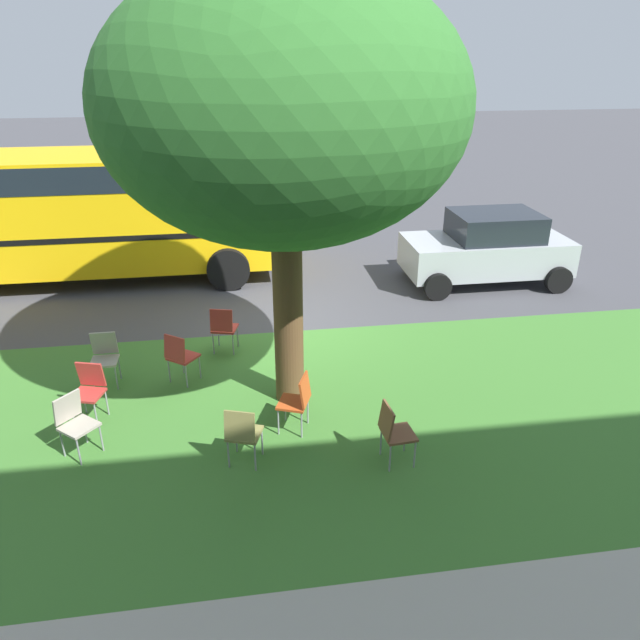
# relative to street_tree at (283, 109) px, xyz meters

# --- Properties ---
(ground) EXTENTS (80.00, 80.00, 0.00)m
(ground) POSITION_rel_street_tree_xyz_m (-0.06, -2.54, -4.31)
(ground) COLOR #424247
(grass_verge) EXTENTS (48.00, 6.00, 0.01)m
(grass_verge) POSITION_rel_street_tree_xyz_m (-0.06, 0.66, -4.31)
(grass_verge) COLOR #3D752D
(grass_verge) RESTS_ON ground
(street_tree) EXTENTS (4.79, 4.79, 6.10)m
(street_tree) POSITION_rel_street_tree_xyz_m (0.00, 0.00, 0.00)
(street_tree) COLOR brown
(street_tree) RESTS_ON ground
(chair_0) EXTENTS (0.51, 0.51, 0.88)m
(chair_0) POSITION_rel_street_tree_xyz_m (1.01, -1.67, -3.79)
(chair_0) COLOR #B7332D
(chair_0) RESTS_ON ground
(chair_1) EXTENTS (0.46, 0.45, 0.88)m
(chair_1) POSITION_rel_street_tree_xyz_m (-1.17, 1.81, -3.79)
(chair_1) COLOR brown
(chair_1) RESTS_ON ground
(chair_2) EXTENTS (0.53, 0.53, 0.88)m
(chair_2) POSITION_rel_street_tree_xyz_m (0.77, 1.57, -3.79)
(chair_2) COLOR olive
(chair_2) RESTS_ON ground
(chair_3) EXTENTS (0.52, 0.52, 0.88)m
(chair_3) POSITION_rel_street_tree_xyz_m (2.95, 0.14, -3.79)
(chair_3) COLOR #B7332D
(chair_3) RESTS_ON ground
(chair_4) EXTENTS (0.59, 0.59, 0.88)m
(chair_4) POSITION_rel_street_tree_xyz_m (2.97, 0.97, -3.79)
(chair_4) COLOR #ADA393
(chair_4) RESTS_ON ground
(chair_5) EXTENTS (0.42, 0.42, 0.88)m
(chair_5) POSITION_rel_street_tree_xyz_m (2.91, -0.87, -3.79)
(chair_5) COLOR #ADA393
(chair_5) RESTS_ON ground
(chair_6) EXTENTS (0.54, 0.54, 0.88)m
(chair_6) POSITION_rel_street_tree_xyz_m (-0.03, 0.89, -3.79)
(chair_6) COLOR #C64C1E
(chair_6) RESTS_ON ground
(chair_7) EXTENTS (0.58, 0.58, 0.88)m
(chair_7) POSITION_rel_street_tree_xyz_m (1.71, -0.70, -3.79)
(chair_7) COLOR #B7332D
(chair_7) RESTS_ON ground
(parked_car) EXTENTS (3.70, 1.92, 1.65)m
(parked_car) POSITION_rel_street_tree_xyz_m (-5.01, -4.32, -3.47)
(parked_car) COLOR #ADB2B7
(parked_car) RESTS_ON ground
(school_bus) EXTENTS (10.40, 2.80, 2.88)m
(school_bus) POSITION_rel_street_tree_xyz_m (4.90, -6.00, -2.55)
(school_bus) COLOR yellow
(school_bus) RESTS_ON ground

